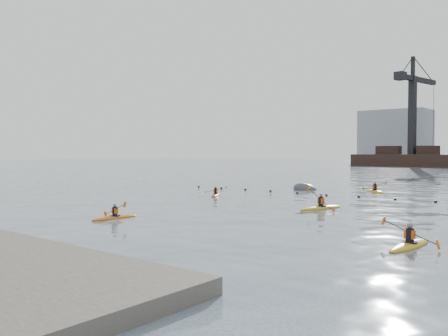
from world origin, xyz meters
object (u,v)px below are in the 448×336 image
(kayaker_5, at_px, (375,191))
(kayaker_1, at_px, (410,244))
(kayaker_3, at_px, (321,207))
(mooring_buoy, at_px, (305,190))
(kayaker_2, at_px, (216,195))
(kayaker_0, at_px, (115,217))

(kayaker_5, bearing_deg, kayaker_1, -111.54)
(kayaker_1, height_order, kayaker_3, kayaker_3)
(kayaker_3, distance_m, mooring_buoy, 15.86)
(kayaker_2, distance_m, kayaker_3, 11.99)
(kayaker_1, relative_size, kayaker_2, 1.27)
(kayaker_0, bearing_deg, mooring_buoy, 97.65)
(kayaker_2, bearing_deg, mooring_buoy, 41.59)
(kayaker_0, distance_m, kayaker_2, 15.13)
(kayaker_2, distance_m, mooring_buoy, 10.80)
(kayaker_3, xyz_separation_m, kayaker_5, (-2.16, 15.01, -0.01))
(kayaker_3, bearing_deg, mooring_buoy, 140.51)
(kayaker_2, bearing_deg, kayaker_0, -104.58)
(kayaker_0, distance_m, mooring_buoy, 24.84)
(kayaker_2, bearing_deg, kayaker_3, -46.52)
(kayaker_2, height_order, mooring_buoy, mooring_buoy)
(kayaker_1, distance_m, mooring_buoy, 28.31)
(kayaker_0, bearing_deg, kayaker_1, 12.51)
(kayaker_1, relative_size, kayaker_3, 0.95)
(kayaker_0, bearing_deg, kayaker_3, 62.50)
(kayaker_5, distance_m, mooring_buoy, 6.65)
(kayaker_0, xyz_separation_m, mooring_buoy, (-1.56, 24.79, -0.09))
(kayaker_0, height_order, mooring_buoy, kayaker_0)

